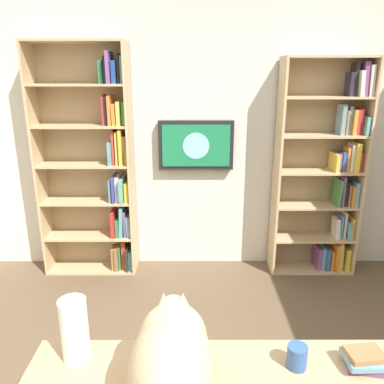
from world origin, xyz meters
The scene contains 8 objects.
wall_back centered at (0.00, -2.23, 1.35)m, with size 4.52×0.06×2.70m, color silver.
bookshelf_left centered at (-1.18, -2.06, 0.98)m, with size 0.80×0.28×2.02m.
bookshelf_right centered at (0.98, -2.06, 1.05)m, with size 0.87×0.28×2.15m.
wall_mounted_tv centered at (0.06, -2.15, 1.24)m, with size 0.70×0.07×0.46m.
cat centered at (0.17, 0.30, 0.93)m, with size 0.29×0.59×0.36m.
paper_towel_roll centered at (0.57, 0.08, 0.89)m, with size 0.11×0.11×0.27m, color white.
coffee_mug centered at (-0.32, 0.13, 0.80)m, with size 0.08×0.08×0.10m, color #335999.
desk_book_stack centered at (-0.59, 0.14, 0.79)m, with size 0.16×0.13×0.07m.
Camera 1 is at (0.10, 1.36, 1.86)m, focal length 35.23 mm.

